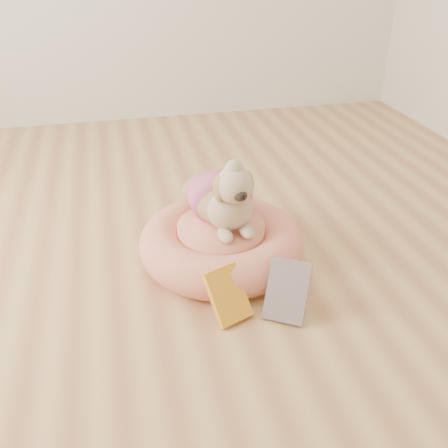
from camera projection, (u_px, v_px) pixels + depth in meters
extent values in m
plane|color=#B07649|center=(163.00, 336.00, 1.63)|extent=(4.50, 4.50, 0.00)
cylinder|color=#E8785B|center=(221.00, 250.00, 1.98)|extent=(0.47, 0.47, 0.10)
torus|color=#E8785B|center=(221.00, 242.00, 1.97)|extent=(0.64, 0.64, 0.17)
cylinder|color=#E8785B|center=(221.00, 234.00, 1.95)|extent=(0.34, 0.34, 0.09)
cube|color=yellow|center=(228.00, 295.00, 1.68)|extent=(0.17, 0.17, 0.17)
cube|color=silver|center=(287.00, 291.00, 1.68)|extent=(0.19, 0.19, 0.19)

